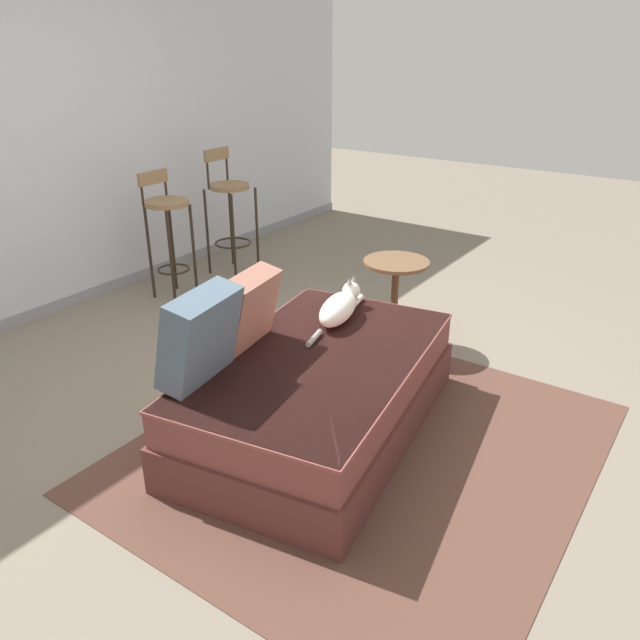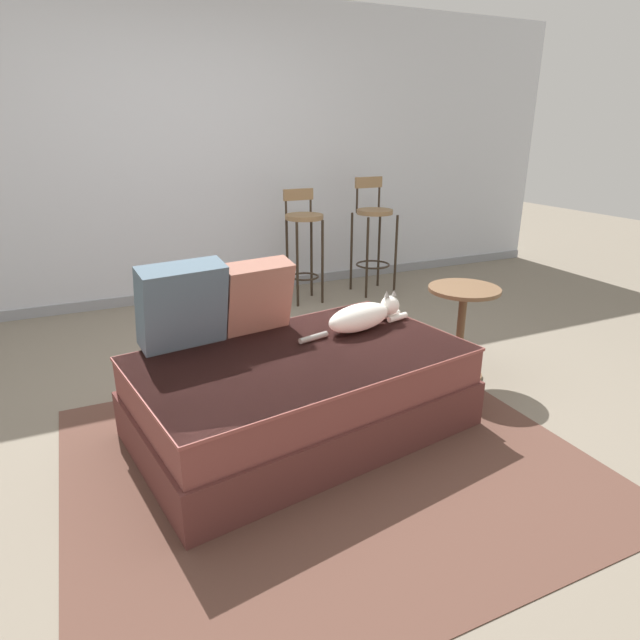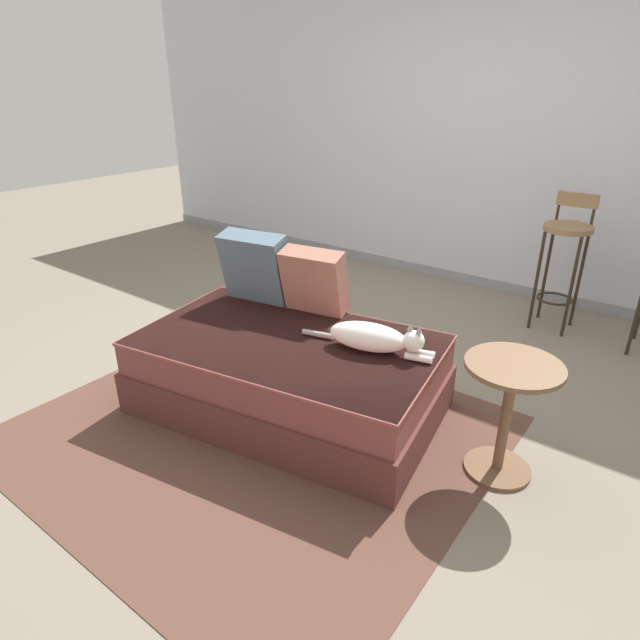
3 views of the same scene
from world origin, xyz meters
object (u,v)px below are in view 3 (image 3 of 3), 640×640
at_px(throw_pillow_corner, 256,267).
at_px(throw_pillow_middle, 314,281).
at_px(bar_stool_near_window, 565,246).
at_px(couch, 288,374).
at_px(cat, 374,338).
at_px(side_table, 508,403).

height_order(throw_pillow_corner, throw_pillow_middle, throw_pillow_corner).
height_order(throw_pillow_middle, bar_stool_near_window, bar_stool_near_window).
height_order(couch, throw_pillow_middle, throw_pillow_middle).
distance_m(couch, cat, 0.56).
bearing_deg(couch, throw_pillow_middle, 105.20).
distance_m(throw_pillow_corner, cat, 0.99).
bearing_deg(side_table, bar_stool_near_window, 98.02).
bearing_deg(couch, cat, 20.57).
bearing_deg(bar_stool_near_window, throw_pillow_corner, -128.83).
xyz_separation_m(cat, bar_stool_near_window, (0.45, 1.91, 0.12)).
bearing_deg(couch, bar_stool_near_window, 66.56).
relative_size(cat, side_table, 1.24).
distance_m(couch, side_table, 1.20).
bearing_deg(couch, throw_pillow_corner, 148.35).
distance_m(throw_pillow_corner, side_table, 1.71).
bearing_deg(bar_stool_near_window, couch, -113.44).
height_order(throw_pillow_corner, bar_stool_near_window, bar_stool_near_window).
distance_m(couch, throw_pillow_corner, 0.75).
height_order(throw_pillow_middle, side_table, throw_pillow_middle).
distance_m(throw_pillow_middle, bar_stool_near_window, 1.97).
bearing_deg(cat, side_table, 1.65).
xyz_separation_m(throw_pillow_corner, bar_stool_near_window, (1.42, 1.76, -0.04)).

